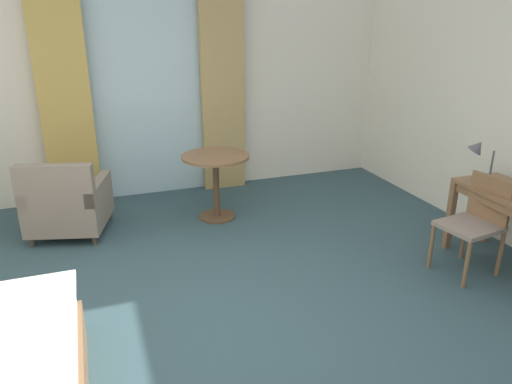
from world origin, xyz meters
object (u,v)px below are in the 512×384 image
Objects in this scene: desk_chair at (476,219)px; desk_lamp at (479,151)px; armchair_by_window at (68,204)px; round_cafe_table at (216,171)px.

desk_chair is 0.66m from desk_lamp.
round_cafe_table is (1.59, -0.09, 0.22)m from armchair_by_window.
desk_lamp is at bearing -25.19° from armchair_by_window.
armchair_by_window is (-3.43, 2.05, -0.16)m from desk_chair.
desk_lamp reaches higher than armchair_by_window.
desk_lamp is at bearing -38.15° from round_cafe_table.
desk_lamp is 2.69m from round_cafe_table.
armchair_by_window is at bearing 176.77° from round_cafe_table.
round_cafe_table is (-1.85, 1.96, 0.05)m from desk_chair.
desk_chair is 1.17× the size of round_cafe_table.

